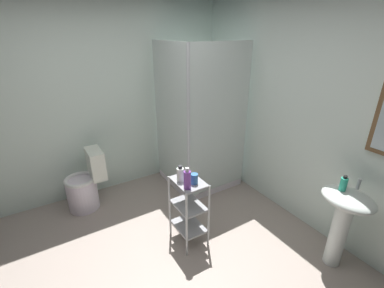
{
  "coord_description": "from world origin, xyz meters",
  "views": [
    {
      "loc": [
        1.65,
        -0.67,
        2.12
      ],
      "look_at": [
        -0.46,
        0.62,
        1.04
      ],
      "focal_mm": 24.78,
      "sensor_mm": 36.0,
      "label": 1
    }
  ],
  "objects": [
    {
      "name": "rinse_cup",
      "position": [
        -0.22,
        0.51,
        0.79
      ],
      "size": [
        0.07,
        0.07,
        0.1
      ],
      "primitive_type": "cylinder",
      "color": "#3870B2",
      "rests_on": "storage_cart"
    },
    {
      "name": "shower_stall",
      "position": [
        -1.21,
        1.17,
        0.46
      ],
      "size": [
        0.92,
        0.92,
        2.0
      ],
      "color": "white",
      "rests_on": "ground_plane"
    },
    {
      "name": "conditioner_bottle_purple",
      "position": [
        -0.18,
        0.41,
        0.84
      ],
      "size": [
        0.07,
        0.07,
        0.22
      ],
      "color": "purple",
      "rests_on": "storage_cart"
    },
    {
      "name": "toilet",
      "position": [
        -1.48,
        -0.32,
        0.31
      ],
      "size": [
        0.37,
        0.49,
        0.76
      ],
      "color": "white",
      "rests_on": "ground_plane"
    },
    {
      "name": "sink_faucet",
      "position": [
        0.71,
        1.64,
        0.86
      ],
      "size": [
        0.03,
        0.03,
        0.1
      ],
      "primitive_type": "cylinder",
      "color": "silver",
      "rests_on": "pedestal_sink"
    },
    {
      "name": "hand_soap_bottle",
      "position": [
        0.65,
        1.5,
        0.87
      ],
      "size": [
        0.06,
        0.06,
        0.14
      ],
      "color": "#2DBC99",
      "rests_on": "pedestal_sink"
    },
    {
      "name": "ground_plane",
      "position": [
        0.0,
        0.0,
        -0.01
      ],
      "size": [
        4.2,
        4.2,
        0.02
      ],
      "primitive_type": "cube",
      "color": "#A4948A"
    },
    {
      "name": "lotion_bottle_white",
      "position": [
        -0.33,
        0.42,
        0.81
      ],
      "size": [
        0.07,
        0.07,
        0.17
      ],
      "color": "white",
      "rests_on": "storage_cart"
    },
    {
      "name": "storage_cart",
      "position": [
        -0.29,
        0.48,
        0.44
      ],
      "size": [
        0.38,
        0.28,
        0.74
      ],
      "color": "silver",
      "rests_on": "ground_plane"
    },
    {
      "name": "wall_left",
      "position": [
        -1.85,
        0.0,
        1.25
      ],
      "size": [
        0.1,
        4.2,
        2.5
      ],
      "primitive_type": "cube",
      "color": "white",
      "rests_on": "ground_plane"
    },
    {
      "name": "pedestal_sink",
      "position": [
        0.71,
        1.52,
        0.58
      ],
      "size": [
        0.46,
        0.37,
        0.81
      ],
      "color": "white",
      "rests_on": "ground_plane"
    },
    {
      "name": "wall_back",
      "position": [
        0.01,
        1.85,
        1.25
      ],
      "size": [
        4.2,
        0.14,
        2.5
      ],
      "color": "white",
      "rests_on": "ground_plane"
    }
  ]
}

